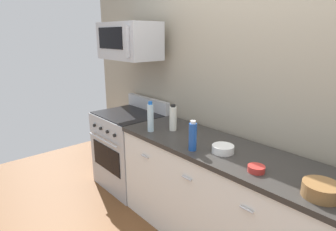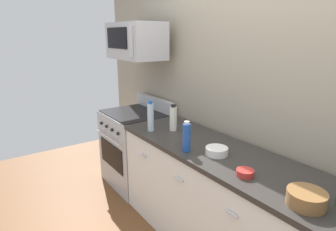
% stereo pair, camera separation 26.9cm
% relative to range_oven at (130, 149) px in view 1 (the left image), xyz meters
% --- Properties ---
extents(back_wall, '(5.49, 0.10, 2.70)m').
position_rel_range_oven_xyz_m(back_wall, '(1.58, 0.41, 0.88)').
color(back_wall, '#9E937F').
rests_on(back_wall, ground_plane).
extents(counter_unit, '(2.40, 0.66, 0.92)m').
position_rel_range_oven_xyz_m(counter_unit, '(1.58, -0.00, -0.01)').
color(counter_unit, white).
rests_on(counter_unit, ground_plane).
extents(range_oven, '(0.76, 0.69, 1.07)m').
position_rel_range_oven_xyz_m(range_oven, '(0.00, 0.00, 0.00)').
color(range_oven, '#B7BABF').
rests_on(range_oven, ground_plane).
extents(microwave, '(0.74, 0.44, 0.40)m').
position_rel_range_oven_xyz_m(microwave, '(0.00, 0.04, 1.28)').
color(microwave, '#B7BABF').
extents(bottle_vinegar_white, '(0.07, 0.07, 0.26)m').
position_rel_range_oven_xyz_m(bottle_vinegar_white, '(0.79, -0.00, 0.57)').
color(bottle_vinegar_white, silver).
rests_on(bottle_vinegar_white, countertop_slab).
extents(bottle_water_clear, '(0.06, 0.06, 0.29)m').
position_rel_range_oven_xyz_m(bottle_water_clear, '(0.67, -0.19, 0.59)').
color(bottle_water_clear, silver).
rests_on(bottle_water_clear, countertop_slab).
extents(bottle_soda_blue, '(0.06, 0.06, 0.25)m').
position_rel_range_oven_xyz_m(bottle_soda_blue, '(1.26, -0.22, 0.57)').
color(bottle_soda_blue, '#1E4CA5').
rests_on(bottle_soda_blue, countertop_slab).
extents(bowl_white_ceramic, '(0.17, 0.17, 0.06)m').
position_rel_range_oven_xyz_m(bowl_white_ceramic, '(1.45, -0.07, 0.48)').
color(bowl_white_ceramic, white).
rests_on(bowl_white_ceramic, countertop_slab).
extents(bowl_wooden_salad, '(0.21, 0.21, 0.08)m').
position_rel_range_oven_xyz_m(bowl_wooden_salad, '(2.22, -0.16, 0.50)').
color(bowl_wooden_salad, brown).
rests_on(bowl_wooden_salad, countertop_slab).
extents(bowl_red_small, '(0.12, 0.12, 0.04)m').
position_rel_range_oven_xyz_m(bowl_red_small, '(1.80, -0.16, 0.47)').
color(bowl_red_small, '#B72D28').
rests_on(bowl_red_small, countertop_slab).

